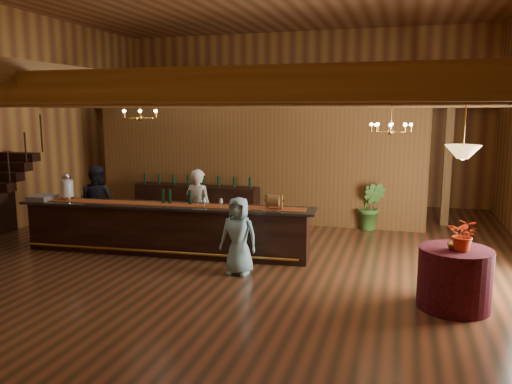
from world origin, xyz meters
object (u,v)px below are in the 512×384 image
(beverage_dispenser, at_px, (67,187))
(tasting_bar, at_px, (165,229))
(chandelier_left, at_px, (140,114))
(bartender, at_px, (198,208))
(staff_second, at_px, (97,202))
(backbar_shelf, at_px, (196,203))
(round_table, at_px, (454,278))
(chandelier_right, at_px, (391,127))
(raffle_drum, at_px, (274,201))
(guest, at_px, (239,236))
(pendant_lamp, at_px, (463,152))
(floor_plant, at_px, (371,206))

(beverage_dispenser, bearing_deg, tasting_bar, 3.20)
(chandelier_left, height_order, bartender, chandelier_left)
(tasting_bar, height_order, staff_second, staff_second)
(tasting_bar, relative_size, bartender, 3.66)
(backbar_shelf, height_order, round_table, backbar_shelf)
(chandelier_right, xyz_separation_m, bartender, (-4.01, -0.41, -1.79))
(beverage_dispenser, distance_m, bartender, 2.90)
(backbar_shelf, xyz_separation_m, staff_second, (-1.45, -2.46, 0.38))
(raffle_drum, xyz_separation_m, bartender, (-1.85, 0.54, -0.36))
(staff_second, bearing_deg, beverage_dispenser, 75.52)
(tasting_bar, bearing_deg, backbar_shelf, 96.99)
(beverage_dispenser, height_order, staff_second, staff_second)
(round_table, height_order, chandelier_left, chandelier_left)
(bartender, height_order, guest, bartender)
(backbar_shelf, bearing_deg, beverage_dispenser, -115.11)
(chandelier_left, bearing_deg, raffle_drum, -5.49)
(raffle_drum, distance_m, guest, 1.17)
(beverage_dispenser, height_order, chandelier_right, chandelier_right)
(round_table, xyz_separation_m, staff_second, (-7.66, 2.09, 0.41))
(tasting_bar, height_order, chandelier_right, chandelier_right)
(beverage_dispenser, xyz_separation_m, raffle_drum, (4.60, 0.26, -0.11))
(round_table, bearing_deg, chandelier_right, 113.55)
(beverage_dispenser, height_order, chandelier_left, chandelier_left)
(pendant_lamp, height_order, staff_second, pendant_lamp)
(backbar_shelf, distance_m, chandelier_right, 5.92)
(raffle_drum, bearing_deg, tasting_bar, -176.70)
(round_table, bearing_deg, floor_plant, 107.89)
(round_table, bearing_deg, raffle_drum, 154.30)
(tasting_bar, distance_m, pendant_lamp, 6.05)
(beverage_dispenser, relative_size, guest, 0.42)
(chandelier_left, bearing_deg, staff_second, 170.33)
(staff_second, height_order, guest, staff_second)
(staff_second, xyz_separation_m, guest, (3.99, -1.48, -0.15))
(tasting_bar, distance_m, backbar_shelf, 3.18)
(staff_second, relative_size, guest, 1.21)
(chandelier_left, xyz_separation_m, chandelier_right, (5.21, 0.66, -0.26))
(chandelier_left, distance_m, pendant_lamp, 6.60)
(beverage_dispenser, bearing_deg, bartender, 16.30)
(raffle_drum, height_order, floor_plant, raffle_drum)
(beverage_dispenser, distance_m, raffle_drum, 4.61)
(chandelier_right, distance_m, bartender, 4.41)
(floor_plant, bearing_deg, beverage_dispenser, -150.88)
(guest, bearing_deg, floor_plant, 66.39)
(raffle_drum, height_order, backbar_shelf, raffle_drum)
(chandelier_right, height_order, staff_second, chandelier_right)
(chandelier_right, bearing_deg, backbar_shelf, 158.31)
(raffle_drum, xyz_separation_m, guest, (-0.42, -0.96, -0.51))
(backbar_shelf, xyz_separation_m, pendant_lamp, (6.21, -4.55, 1.91))
(beverage_dispenser, height_order, guest, beverage_dispenser)
(tasting_bar, relative_size, guest, 4.41)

